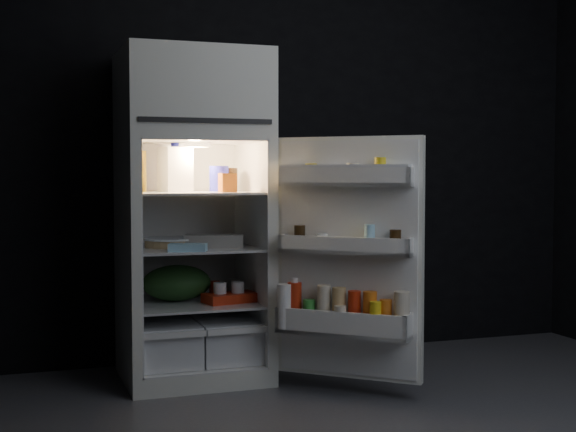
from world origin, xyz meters
name	(u,v)px	position (x,y,z in m)	size (l,w,h in m)	color
wall_back	(284,137)	(0.00, 1.70, 1.35)	(4.00, 0.00, 2.70)	black
refrigerator	(191,204)	(-0.67, 1.32, 0.96)	(0.76, 0.71, 1.78)	white
fridge_door	(347,263)	(-0.01, 0.69, 0.68)	(0.66, 0.62, 1.22)	white
milk_jug	(175,170)	(-0.76, 1.31, 1.15)	(0.15, 0.15, 0.24)	white
mayo_jar	(219,179)	(-0.52, 1.29, 1.10)	(0.11, 0.11, 0.14)	#2124B5
jam_jar	(228,180)	(-0.45, 1.34, 1.09)	(0.11, 0.11, 0.13)	black
amber_bottle	(139,171)	(-0.94, 1.36, 1.14)	(0.08, 0.08, 0.22)	gold
small_carton	(228,183)	(-0.52, 1.11, 1.08)	(0.08, 0.06, 0.10)	orange
egg_carton	(214,241)	(-0.57, 1.19, 0.76)	(0.31, 0.12, 0.07)	gray
pie	(171,243)	(-0.78, 1.31, 0.75)	(0.29, 0.29, 0.04)	tan
flat_package	(188,247)	(-0.75, 1.04, 0.75)	(0.19, 0.10, 0.04)	#97D0EA
wrapped_pkg	(224,239)	(-0.45, 1.44, 0.75)	(0.12, 0.10, 0.05)	beige
produce_bag	(177,283)	(-0.75, 1.34, 0.52)	(0.38, 0.32, 0.20)	#193815
yogurt_tray	(231,298)	(-0.48, 1.19, 0.45)	(0.29, 0.15, 0.05)	#B4260F
small_can_red	(215,289)	(-0.52, 1.40, 0.47)	(0.06, 0.06, 0.09)	#B4260F
small_can_silver	(234,287)	(-0.39, 1.44, 0.47)	(0.06, 0.06, 0.09)	silver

